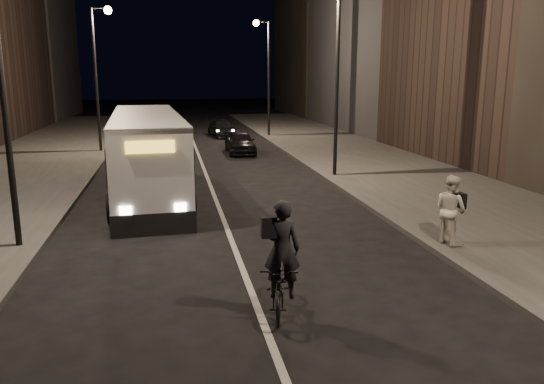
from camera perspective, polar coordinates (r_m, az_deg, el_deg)
name	(u,v)px	position (r m, az deg, el deg)	size (l,w,h in m)	color
ground	(252,295)	(11.43, -2.13, -10.98)	(180.00, 180.00, 0.00)	black
sidewalk_right	(378,167)	(26.74, 11.38, 2.68)	(7.00, 70.00, 0.16)	#323230
sidewalk_left	(10,179)	(25.72, -26.37, 1.22)	(7.00, 70.00, 0.16)	#323230
streetlight_right_mid	(332,55)	(23.41, 6.43, 14.46)	(1.20, 0.44, 8.12)	black
streetlight_right_far	(265,62)	(38.98, -0.75, 13.76)	(1.20, 0.44, 8.12)	black
streetlight_left_near	(9,40)	(14.86, -26.45, 14.39)	(1.20, 0.44, 8.12)	black
streetlight_left_far	(100,60)	(32.58, -18.06, 13.39)	(1.20, 0.44, 8.12)	black
city_bus	(147,151)	(20.94, -13.27, 4.35)	(3.21, 11.62, 3.10)	silver
cyclist_on_bicycle	(280,275)	(10.34, 0.87, -8.97)	(1.11, 2.10, 2.30)	black
pedestrian_woman	(451,209)	(14.71, 18.65, -1.79)	(0.90, 0.70, 1.85)	beige
car_near	(240,142)	(31.15, -3.46, 5.38)	(1.58, 3.92, 1.34)	black
car_mid	(149,135)	(36.00, -13.08, 5.99)	(1.33, 3.81, 1.25)	#3A393C
car_far	(223,129)	(39.71, -5.34, 6.80)	(1.67, 4.10, 1.19)	black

